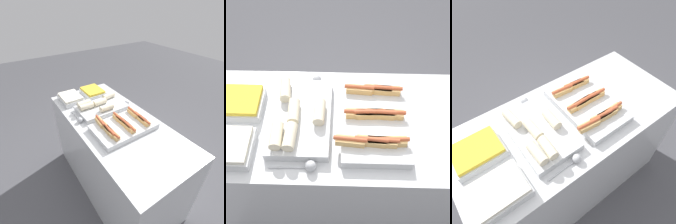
{
  "view_description": "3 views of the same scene",
  "coord_description": "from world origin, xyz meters",
  "views": [
    {
      "loc": [
        1.12,
        -0.77,
        1.95
      ],
      "look_at": [
        -0.04,
        0.0,
        1.02
      ],
      "focal_mm": 28.0,
      "sensor_mm": 36.0,
      "label": 1
    },
    {
      "loc": [
        -0.01,
        -0.99,
        2.27
      ],
      "look_at": [
        -0.04,
        0.0,
        1.02
      ],
      "focal_mm": 50.0,
      "sensor_mm": 36.0,
      "label": 2
    },
    {
      "loc": [
        -0.58,
        -0.73,
        2.06
      ],
      "look_at": [
        -0.04,
        0.0,
        1.02
      ],
      "focal_mm": 35.0,
      "sensor_mm": 36.0,
      "label": 3
    }
  ],
  "objects": [
    {
      "name": "ground_plane",
      "position": [
        0.0,
        0.0,
        0.0
      ],
      "size": [
        12.0,
        12.0,
        0.0
      ],
      "primitive_type": "plane",
      "color": "#4C4C51"
    },
    {
      "name": "tray_side_back",
      "position": [
        -0.59,
        0.08,
        0.98
      ],
      "size": [
        0.29,
        0.22,
        0.07
      ],
      "color": "silver",
      "rests_on": "counter"
    },
    {
      "name": "serving_spoon_near",
      "position": [
        -0.17,
        -0.28,
        0.97
      ],
      "size": [
        0.23,
        0.05,
        0.05
      ],
      "color": "#B2B5BA",
      "rests_on": "counter"
    },
    {
      "name": "tray_hotdogs",
      "position": [
        0.15,
        -0.0,
        0.98
      ],
      "size": [
        0.38,
        0.55,
        0.1
      ],
      "color": "silver",
      "rests_on": "counter"
    },
    {
      "name": "counter",
      "position": [
        0.0,
        0.0,
        0.47
      ],
      "size": [
        1.59,
        0.74,
        0.94
      ],
      "color": "silver",
      "rests_on": "ground_plane"
    },
    {
      "name": "tray_wraps",
      "position": [
        -0.24,
        -0.01,
        0.98
      ],
      "size": [
        0.31,
        0.5,
        0.11
      ],
      "color": "silver",
      "rests_on": "counter"
    },
    {
      "name": "tray_side_front",
      "position": [
        -0.59,
        -0.2,
        0.98
      ],
      "size": [
        0.29,
        0.22,
        0.07
      ],
      "color": "silver",
      "rests_on": "counter"
    },
    {
      "name": "serving_spoon_far",
      "position": [
        -0.18,
        0.28,
        0.97
      ],
      "size": [
        0.21,
        0.05,
        0.05
      ],
      "color": "#B2B5BA",
      "rests_on": "counter"
    }
  ]
}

